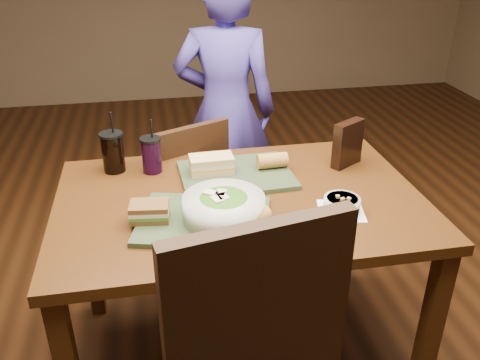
% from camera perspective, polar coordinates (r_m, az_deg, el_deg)
% --- Properties ---
extents(ground, '(6.00, 6.00, 0.00)m').
position_cam_1_polar(ground, '(2.27, 0.00, -18.69)').
color(ground, '#381C0B').
rests_on(ground, ground).
extents(dining_table, '(1.30, 0.85, 0.75)m').
position_cam_1_polar(dining_table, '(1.86, 0.00, -4.40)').
color(dining_table, '#43240D').
rests_on(dining_table, ground).
extents(chair_far, '(0.50, 0.51, 0.86)m').
position_cam_1_polar(chair_far, '(2.38, -5.52, -1.88)').
color(chair_far, black).
rests_on(chair_far, ground).
extents(diner, '(0.60, 0.46, 1.46)m').
position_cam_1_polar(diner, '(2.70, -1.63, 7.70)').
color(diner, '#3E3188').
rests_on(diner, ground).
extents(tray_near, '(0.49, 0.42, 0.02)m').
position_cam_1_polar(tray_near, '(1.66, -4.07, -4.56)').
color(tray_near, '#2F3D24').
rests_on(tray_near, dining_table).
extents(tray_far, '(0.43, 0.34, 0.02)m').
position_cam_1_polar(tray_far, '(1.95, -0.43, 0.58)').
color(tray_far, '#2F3D24').
rests_on(tray_far, dining_table).
extents(salad_bowl, '(0.27, 0.27, 0.09)m').
position_cam_1_polar(salad_bowl, '(1.63, -1.84, -2.96)').
color(salad_bowl, silver).
rests_on(salad_bowl, tray_near).
extents(soup_bowl, '(0.18, 0.18, 0.06)m').
position_cam_1_polar(soup_bowl, '(1.75, 11.36, -2.70)').
color(soup_bowl, white).
rests_on(soup_bowl, dining_table).
extents(sandwich_near, '(0.13, 0.10, 0.06)m').
position_cam_1_polar(sandwich_near, '(1.66, -10.12, -3.49)').
color(sandwich_near, '#593819').
rests_on(sandwich_near, tray_near).
extents(sandwich_far, '(0.17, 0.09, 0.07)m').
position_cam_1_polar(sandwich_far, '(1.94, -3.22, 1.78)').
color(sandwich_far, tan).
rests_on(sandwich_far, tray_far).
extents(baguette_near, '(0.14, 0.11, 0.06)m').
position_cam_1_polar(baguette_near, '(1.58, 1.30, -4.58)').
color(baguette_near, '#AD7533').
rests_on(baguette_near, tray_near).
extents(baguette_far, '(0.12, 0.06, 0.06)m').
position_cam_1_polar(baguette_far, '(1.98, 3.63, 2.19)').
color(baguette_far, '#AD7533').
rests_on(baguette_far, tray_far).
extents(cup_cola, '(0.09, 0.09, 0.25)m').
position_cam_1_polar(cup_cola, '(2.03, -14.08, 3.07)').
color(cup_cola, black).
rests_on(cup_cola, dining_table).
extents(cup_berry, '(0.08, 0.08, 0.22)m').
position_cam_1_polar(cup_berry, '(2.00, -9.91, 2.82)').
color(cup_berry, black).
rests_on(cup_berry, dining_table).
extents(chip_bag, '(0.14, 0.11, 0.18)m').
position_cam_1_polar(chip_bag, '(2.06, 12.00, 4.02)').
color(chip_bag, black).
rests_on(chip_bag, dining_table).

